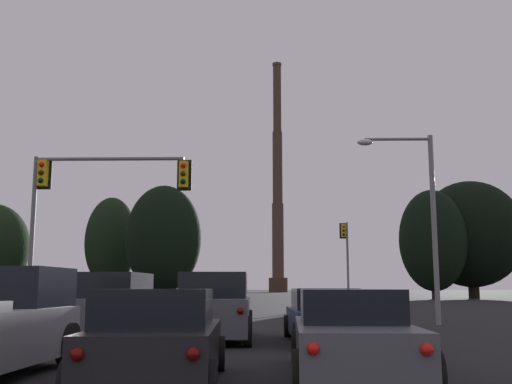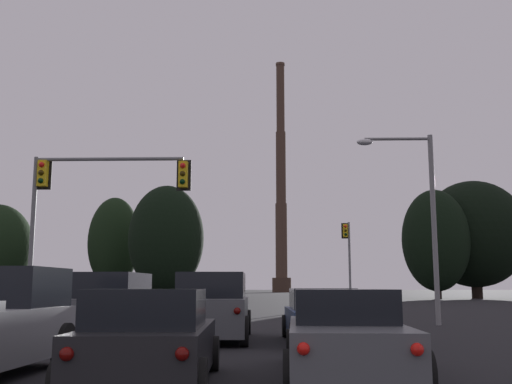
{
  "view_description": "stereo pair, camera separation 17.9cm",
  "coord_description": "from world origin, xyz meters",
  "px_view_note": "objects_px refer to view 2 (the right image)",
  "views": [
    {
      "loc": [
        1.57,
        -2.51,
        1.47
      ],
      "look_at": [
        1.0,
        23.84,
        5.65
      ],
      "focal_mm": 42.0,
      "sensor_mm": 36.0,
      "label": 1
    },
    {
      "loc": [
        1.75,
        -2.5,
        1.47
      ],
      "look_at": [
        1.0,
        23.84,
        5.65
      ],
      "focal_mm": 42.0,
      "sensor_mm": 36.0,
      "label": 2
    }
  ],
  "objects_px": {
    "suv_left_lane_front": "(108,307)",
    "street_lamp": "(420,205)",
    "sedan_right_lane_second": "(344,335)",
    "hatchback_center_lane_second": "(150,341)",
    "sedan_right_lane_front": "(322,317)",
    "traffic_light_far_right": "(348,251)",
    "smokestack": "(281,199)",
    "suv_center_lane_front": "(213,307)",
    "traffic_light_overhead_left": "(85,194)"
  },
  "relations": [
    {
      "from": "suv_left_lane_front",
      "to": "street_lamp",
      "type": "xyz_separation_m",
      "value": [
        10.53,
        6.75,
        3.8
      ]
    },
    {
      "from": "sedan_right_lane_second",
      "to": "hatchback_center_lane_second",
      "type": "bearing_deg",
      "value": -157.93
    },
    {
      "from": "sedan_right_lane_front",
      "to": "hatchback_center_lane_second",
      "type": "distance_m",
      "value": 7.86
    },
    {
      "from": "traffic_light_far_right",
      "to": "smokestack",
      "type": "xyz_separation_m",
      "value": [
        -3.67,
        115.82,
        21.05
      ]
    },
    {
      "from": "sedan_right_lane_front",
      "to": "hatchback_center_lane_second",
      "type": "xyz_separation_m",
      "value": [
        -3.16,
        -7.19,
        -0.0
      ]
    },
    {
      "from": "traffic_light_far_right",
      "to": "street_lamp",
      "type": "bearing_deg",
      "value": -90.22
    },
    {
      "from": "traffic_light_far_right",
      "to": "smokestack",
      "type": "relative_size",
      "value": 0.1
    },
    {
      "from": "sedan_right_lane_second",
      "to": "street_lamp",
      "type": "relative_size",
      "value": 0.63
    },
    {
      "from": "sedan_right_lane_front",
      "to": "street_lamp",
      "type": "xyz_separation_m",
      "value": [
        4.56,
        7.45,
        4.03
      ]
    },
    {
      "from": "traffic_light_far_right",
      "to": "suv_center_lane_front",
      "type": "bearing_deg",
      "value": -103.92
    },
    {
      "from": "street_lamp",
      "to": "suv_left_lane_front",
      "type": "bearing_deg",
      "value": -147.33
    },
    {
      "from": "sedan_right_lane_second",
      "to": "hatchback_center_lane_second",
      "type": "height_order",
      "value": "hatchback_center_lane_second"
    },
    {
      "from": "sedan_right_lane_front",
      "to": "traffic_light_overhead_left",
      "type": "relative_size",
      "value": 0.72
    },
    {
      "from": "suv_center_lane_front",
      "to": "traffic_light_far_right",
      "type": "bearing_deg",
      "value": 74.7
    },
    {
      "from": "sedan_right_lane_front",
      "to": "smokestack",
      "type": "bearing_deg",
      "value": 87.83
    },
    {
      "from": "sedan_right_lane_front",
      "to": "suv_left_lane_front",
      "type": "distance_m",
      "value": 6.01
    },
    {
      "from": "sedan_right_lane_front",
      "to": "traffic_light_overhead_left",
      "type": "distance_m",
      "value": 11.95
    },
    {
      "from": "suv_left_lane_front",
      "to": "smokestack",
      "type": "height_order",
      "value": "smokestack"
    },
    {
      "from": "hatchback_center_lane_second",
      "to": "traffic_light_far_right",
      "type": "distance_m",
      "value": 39.82
    },
    {
      "from": "traffic_light_overhead_left",
      "to": "traffic_light_far_right",
      "type": "relative_size",
      "value": 1.0
    },
    {
      "from": "sedan_right_lane_front",
      "to": "street_lamp",
      "type": "bearing_deg",
      "value": 56.74
    },
    {
      "from": "sedan_right_lane_second",
      "to": "street_lamp",
      "type": "bearing_deg",
      "value": 72.85
    },
    {
      "from": "suv_center_lane_front",
      "to": "hatchback_center_lane_second",
      "type": "height_order",
      "value": "suv_center_lane_front"
    },
    {
      "from": "suv_center_lane_front",
      "to": "smokestack",
      "type": "relative_size",
      "value": 0.08
    },
    {
      "from": "sedan_right_lane_second",
      "to": "suv_center_lane_front",
      "type": "height_order",
      "value": "suv_center_lane_front"
    },
    {
      "from": "hatchback_center_lane_second",
      "to": "sedan_right_lane_front",
      "type": "bearing_deg",
      "value": 63.78
    },
    {
      "from": "suv_left_lane_front",
      "to": "traffic_light_far_right",
      "type": "xyz_separation_m",
      "value": [
        10.62,
        30.99,
        3.41
      ]
    },
    {
      "from": "hatchback_center_lane_second",
      "to": "traffic_light_overhead_left",
      "type": "relative_size",
      "value": 0.63
    },
    {
      "from": "suv_left_lane_front",
      "to": "traffic_light_overhead_left",
      "type": "distance_m",
      "value": 7.94
    },
    {
      "from": "suv_center_lane_front",
      "to": "sedan_right_lane_second",
      "type": "bearing_deg",
      "value": -68.37
    },
    {
      "from": "hatchback_center_lane_second",
      "to": "traffic_light_overhead_left",
      "type": "xyz_separation_m",
      "value": [
        -5.59,
        14.05,
        4.42
      ]
    },
    {
      "from": "sedan_right_lane_second",
      "to": "traffic_light_overhead_left",
      "type": "xyz_separation_m",
      "value": [
        -8.62,
        12.94,
        4.41
      ]
    },
    {
      "from": "sedan_right_lane_front",
      "to": "suv_center_lane_front",
      "type": "relative_size",
      "value": 0.96
    },
    {
      "from": "smokestack",
      "to": "sedan_right_lane_second",
      "type": "bearing_deg",
      "value": -90.42
    },
    {
      "from": "smokestack",
      "to": "suv_center_lane_front",
      "type": "bearing_deg",
      "value": -91.56
    },
    {
      "from": "suv_left_lane_front",
      "to": "suv_center_lane_front",
      "type": "bearing_deg",
      "value": 1.82
    },
    {
      "from": "suv_center_lane_front",
      "to": "suv_left_lane_front",
      "type": "bearing_deg",
      "value": 179.24
    },
    {
      "from": "suv_left_lane_front",
      "to": "sedan_right_lane_front",
      "type": "bearing_deg",
      "value": -5.45
    },
    {
      "from": "sedan_right_lane_second",
      "to": "traffic_light_far_right",
      "type": "relative_size",
      "value": 0.72
    },
    {
      "from": "hatchback_center_lane_second",
      "to": "traffic_light_far_right",
      "type": "xyz_separation_m",
      "value": [
        7.81,
        38.88,
        3.64
      ]
    },
    {
      "from": "sedan_right_lane_front",
      "to": "suv_center_lane_front",
      "type": "xyz_separation_m",
      "value": [
        -3.02,
        0.73,
        0.23
      ]
    },
    {
      "from": "sedan_right_lane_second",
      "to": "suv_left_lane_front",
      "type": "distance_m",
      "value": 8.95
    },
    {
      "from": "suv_center_lane_front",
      "to": "suv_left_lane_front",
      "type": "xyz_separation_m",
      "value": [
        -2.95,
        -0.03,
        0.0
      ]
    },
    {
      "from": "sedan_right_lane_second",
      "to": "suv_center_lane_front",
      "type": "distance_m",
      "value": 7.4
    },
    {
      "from": "suv_center_lane_front",
      "to": "hatchback_center_lane_second",
      "type": "relative_size",
      "value": 1.19
    },
    {
      "from": "suv_center_lane_front",
      "to": "street_lamp",
      "type": "bearing_deg",
      "value": 40.18
    },
    {
      "from": "sedan_right_lane_front",
      "to": "traffic_light_far_right",
      "type": "xyz_separation_m",
      "value": [
        4.65,
        31.68,
        3.64
      ]
    },
    {
      "from": "street_lamp",
      "to": "traffic_light_far_right",
      "type": "bearing_deg",
      "value": 89.78
    },
    {
      "from": "street_lamp",
      "to": "suv_center_lane_front",
      "type": "bearing_deg",
      "value": -138.44
    },
    {
      "from": "suv_left_lane_front",
      "to": "traffic_light_overhead_left",
      "type": "xyz_separation_m",
      "value": [
        -2.78,
        6.16,
        4.18
      ]
    }
  ]
}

